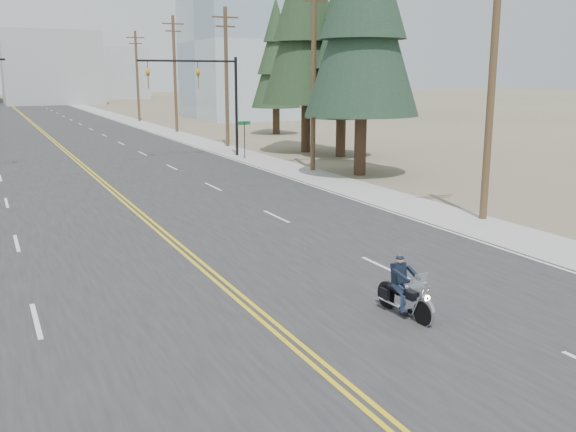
# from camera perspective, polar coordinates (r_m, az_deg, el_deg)

# --- Properties ---
(ground_plane) EXTENTS (400.00, 400.00, 0.00)m
(ground_plane) POSITION_cam_1_polar(r_m,az_deg,el_deg) (14.28, 0.73, -11.54)
(ground_plane) COLOR #776D56
(ground_plane) RESTS_ON ground
(road) EXTENTS (20.00, 200.00, 0.01)m
(road) POSITION_cam_1_polar(r_m,az_deg,el_deg) (82.09, -21.66, 7.57)
(road) COLOR #303033
(road) RESTS_ON ground
(sidewalk_right) EXTENTS (3.00, 200.00, 0.01)m
(sidewalk_right) POSITION_cam_1_polar(r_m,az_deg,el_deg) (83.69, -13.73, 8.17)
(sidewalk_right) COLOR #A5A5A0
(sidewalk_right) RESTS_ON ground
(traffic_mast_right) EXTENTS (7.10, 0.26, 7.00)m
(traffic_mast_right) POSITION_cam_1_polar(r_m,az_deg,el_deg) (46.12, -7.04, 11.32)
(traffic_mast_right) COLOR black
(traffic_mast_right) RESTS_ON ground
(street_sign) EXTENTS (0.90, 0.06, 2.62)m
(street_sign) POSITION_cam_1_polar(r_m,az_deg,el_deg) (45.04, -3.89, 7.36)
(street_sign) COLOR black
(street_sign) RESTS_ON ground
(utility_pole_a) EXTENTS (2.20, 0.30, 11.00)m
(utility_pole_a) POSITION_cam_1_polar(r_m,az_deg,el_deg) (26.87, 17.70, 11.74)
(utility_pole_a) COLOR brown
(utility_pole_a) RESTS_ON ground
(utility_pole_b) EXTENTS (2.20, 0.30, 11.50)m
(utility_pole_b) POSITION_cam_1_polar(r_m,az_deg,el_deg) (39.21, 2.28, 12.74)
(utility_pole_b) COLOR brown
(utility_pole_b) RESTS_ON ground
(utility_pole_c) EXTENTS (2.20, 0.30, 11.00)m
(utility_pole_c) POSITION_cam_1_polar(r_m,az_deg,el_deg) (52.94, -5.49, 12.35)
(utility_pole_c) COLOR brown
(utility_pole_c) RESTS_ON ground
(utility_pole_d) EXTENTS (2.20, 0.30, 11.50)m
(utility_pole_d) POSITION_cam_1_polar(r_m,az_deg,el_deg) (67.22, -10.03, 12.46)
(utility_pole_d) COLOR brown
(utility_pole_d) RESTS_ON ground
(utility_pole_e) EXTENTS (2.20, 0.30, 11.00)m
(utility_pole_e) POSITION_cam_1_polar(r_m,az_deg,el_deg) (83.70, -13.26, 12.12)
(utility_pole_e) COLOR brown
(utility_pole_e) RESTS_ON ground
(glass_building) EXTENTS (24.00, 16.00, 20.00)m
(glass_building) POSITION_cam_1_polar(r_m,az_deg,el_deg) (90.10, -0.78, 15.16)
(glass_building) COLOR #9EB5CC
(glass_building) RESTS_ON ground
(haze_bldg_b) EXTENTS (18.00, 14.00, 14.00)m
(haze_bldg_b) POSITION_cam_1_polar(r_m,az_deg,el_deg) (137.38, -20.30, 12.24)
(haze_bldg_b) COLOR #ADB2B7
(haze_bldg_b) RESTS_ON ground
(haze_bldg_c) EXTENTS (16.00, 12.00, 18.00)m
(haze_bldg_c) POSITION_cam_1_polar(r_m,az_deg,el_deg) (130.05, -5.10, 13.86)
(haze_bldg_c) COLOR #B7BCC6
(haze_bldg_c) RESTS_ON ground
(haze_bldg_e) EXTENTS (14.00, 14.00, 12.00)m
(haze_bldg_e) POSITION_cam_1_polar(r_m,az_deg,el_deg) (164.59, -15.14, 12.15)
(haze_bldg_e) COLOR #B7BCC6
(haze_bldg_e) RESTS_ON ground
(motorcyclist) EXTENTS (0.96, 1.96, 1.48)m
(motorcyclist) POSITION_cam_1_polar(r_m,az_deg,el_deg) (15.95, 10.41, -6.27)
(motorcyclist) COLOR black
(motorcyclist) RESTS_ON ground
(conifer_mid) EXTENTS (5.23, 5.23, 13.94)m
(conifer_mid) POSITION_cam_1_polar(r_m,az_deg,el_deg) (46.29, 4.86, 15.16)
(conifer_mid) COLOR #382619
(conifer_mid) RESTS_ON ground
(conifer_tall) EXTENTS (6.58, 6.58, 18.28)m
(conifer_tall) POSITION_cam_1_polar(r_m,az_deg,el_deg) (49.16, 1.65, 17.96)
(conifer_tall) COLOR #382619
(conifer_tall) RESTS_ON ground
(conifer_far) EXTENTS (4.86, 4.86, 13.01)m
(conifer_far) POSITION_cam_1_polar(r_m,az_deg,el_deg) (63.94, -1.08, 13.98)
(conifer_far) COLOR #382619
(conifer_far) RESTS_ON ground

